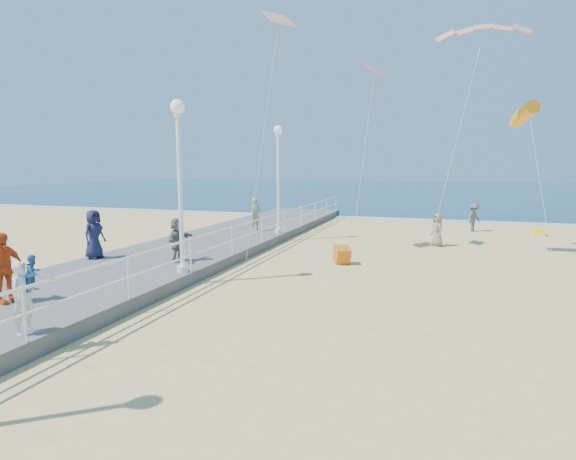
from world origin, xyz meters
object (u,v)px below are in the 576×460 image
(lamp_post_mid, at_px, (179,168))
(beach_walker_c, at_px, (437,230))
(spectator_6, at_px, (256,214))
(beach_walker_a, at_px, (474,218))
(spectator_4, at_px, (94,234))
(spectator_3, at_px, (3,268))
(lamp_post_far, at_px, (278,168))
(toddler_held, at_px, (34,273))
(spectator_5, at_px, (178,239))
(beach_chair_left, at_px, (539,232))
(box_kite, at_px, (342,256))
(woman_holding_toddler, at_px, (23,298))

(lamp_post_mid, bearing_deg, beach_walker_c, 52.22)
(spectator_6, relative_size, beach_walker_a, 1.06)
(lamp_post_mid, bearing_deg, spectator_6, 98.48)
(spectator_4, bearing_deg, spectator_3, -156.93)
(lamp_post_far, relative_size, spectator_3, 3.06)
(lamp_post_mid, height_order, spectator_4, lamp_post_mid)
(toddler_held, height_order, beach_walker_c, toddler_held)
(toddler_held, relative_size, beach_walker_c, 0.47)
(beach_walker_c, bearing_deg, spectator_4, -79.91)
(lamp_post_mid, height_order, spectator_6, lamp_post_mid)
(spectator_4, bearing_deg, toddler_held, -143.08)
(spectator_4, distance_m, spectator_5, 3.17)
(toddler_held, distance_m, beach_chair_left, 24.29)
(beach_walker_c, bearing_deg, beach_walker_a, 133.91)
(lamp_post_far, distance_m, spectator_5, 8.08)
(toddler_held, xyz_separation_m, spectator_4, (-4.20, 6.33, -0.33))
(toddler_held, xyz_separation_m, beach_chair_left, (12.82, 20.59, -1.42))
(spectator_5, height_order, beach_walker_c, spectator_5)
(lamp_post_far, height_order, toddler_held, lamp_post_far)
(beach_chair_left, bearing_deg, box_kite, -129.38)
(beach_walker_a, relative_size, beach_walker_c, 1.04)
(woman_holding_toddler, relative_size, box_kite, 2.45)
(woman_holding_toddler, height_order, spectator_4, spectator_4)
(spectator_5, bearing_deg, lamp_post_mid, -144.68)
(lamp_post_far, height_order, woman_holding_toddler, lamp_post_far)
(spectator_3, bearing_deg, lamp_post_mid, -21.38)
(spectator_3, distance_m, box_kite, 10.97)
(lamp_post_far, bearing_deg, spectator_5, -97.71)
(spectator_3, relative_size, spectator_5, 1.12)
(lamp_post_mid, xyz_separation_m, spectator_5, (-1.03, 1.38, -2.49))
(lamp_post_mid, height_order, beach_chair_left, lamp_post_mid)
(spectator_3, distance_m, beach_walker_a, 23.20)
(lamp_post_mid, height_order, woman_holding_toddler, lamp_post_mid)
(toddler_held, height_order, spectator_3, spectator_3)
(box_kite, bearing_deg, spectator_6, 109.41)
(spectator_5, distance_m, beach_walker_a, 17.79)
(spectator_5, xyz_separation_m, beach_walker_a, (10.63, 14.26, -0.36))
(lamp_post_far, height_order, beach_walker_c, lamp_post_far)
(lamp_post_far, xyz_separation_m, beach_chair_left, (12.86, 6.09, -3.46))
(lamp_post_mid, xyz_separation_m, spectator_3, (-2.34, -4.25, -2.39))
(lamp_post_mid, bearing_deg, lamp_post_far, 90.00)
(lamp_post_mid, bearing_deg, spectator_4, 168.64)
(lamp_post_far, xyz_separation_m, beach_walker_a, (9.60, 6.64, -2.85))
(spectator_3, bearing_deg, woman_holding_toddler, -114.70)
(spectator_6, relative_size, box_kite, 2.86)
(lamp_post_mid, xyz_separation_m, lamp_post_far, (0.00, 9.00, 0.00))
(spectator_5, xyz_separation_m, box_kite, (5.22, 3.14, -0.87))
(lamp_post_mid, xyz_separation_m, beach_walker_a, (9.60, 15.64, -2.85))
(toddler_held, height_order, beach_chair_left, toddler_held)
(lamp_post_far, bearing_deg, box_kite, -46.94)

